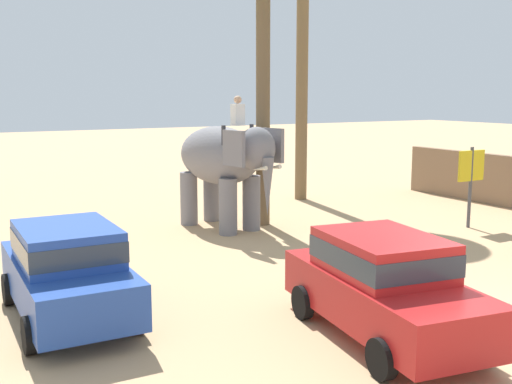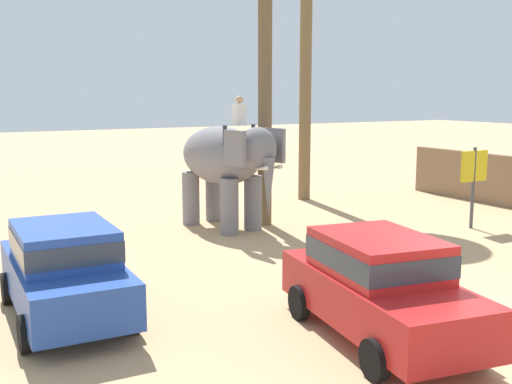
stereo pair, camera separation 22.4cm
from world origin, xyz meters
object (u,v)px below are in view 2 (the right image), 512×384
object	(u,v)px
car_sedan_foreground	(379,283)
car_parked_far_side	(64,267)
elephant_with_mahout	(226,161)
signboard_yellow	(474,172)

from	to	relation	value
car_sedan_foreground	car_parked_far_side	xyz separation A→B (m)	(-4.25, 3.40, 0.00)
car_sedan_foreground	elephant_with_mahout	size ratio (longest dim) A/B	1.07
car_sedan_foreground	car_parked_far_side	size ratio (longest dim) A/B	1.04
car_parked_far_side	elephant_with_mahout	bearing A→B (deg)	42.27
car_parked_far_side	signboard_yellow	distance (m)	12.28
elephant_with_mahout	signboard_yellow	bearing A→B (deg)	-28.87
car_parked_far_side	car_sedan_foreground	bearing A→B (deg)	-38.65
car_parked_far_side	elephant_with_mahout	xyz separation A→B (m)	(5.79, 5.26, 1.06)
signboard_yellow	car_sedan_foreground	bearing A→B (deg)	-146.76
car_sedan_foreground	elephant_with_mahout	xyz separation A→B (m)	(1.54, 8.66, 1.06)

